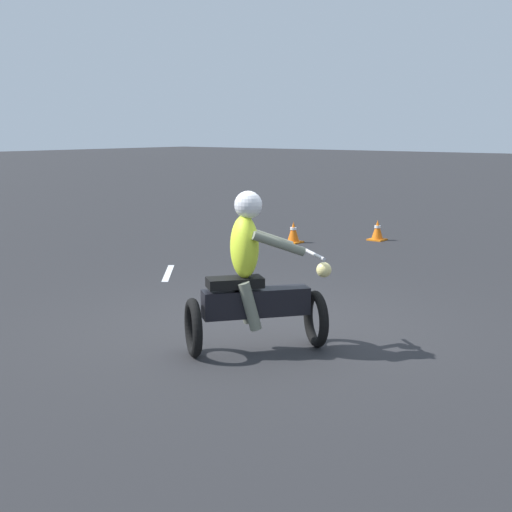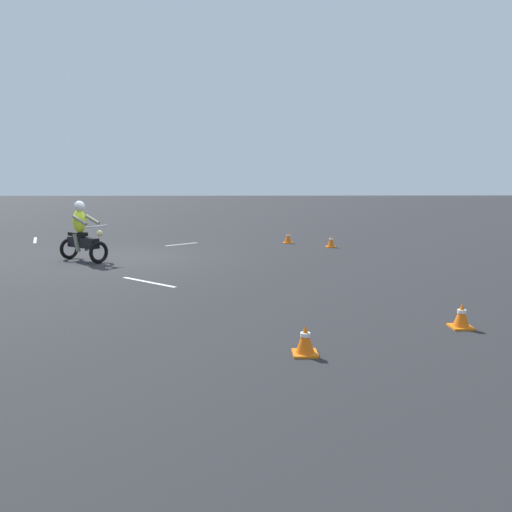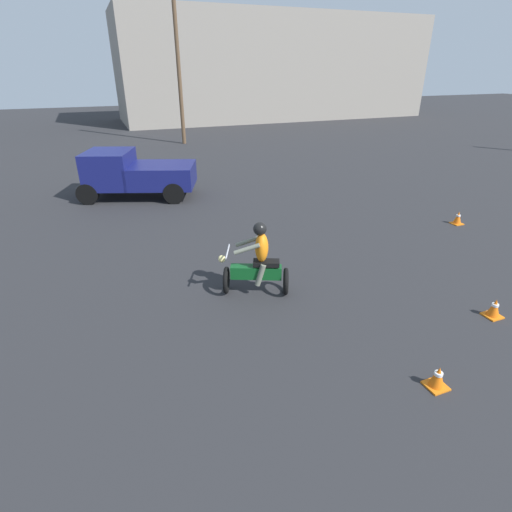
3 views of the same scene
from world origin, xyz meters
TOP-DOWN VIEW (x-y plane):
  - ground_plane at (0.00, 0.00)m, footprint 120.00×120.00m
  - motorcycle_rider_foreground at (0.81, 0.52)m, footprint 1.48×1.32m
  - traffic_cone_far_right at (-6.57, -2.15)m, footprint 0.32×0.32m
  - traffic_cone_far_left at (-5.24, -3.31)m, footprint 0.32×0.32m
  - lane_stripe_sw at (-1.49, -3.07)m, footprint 1.06×0.94m

SIDE VIEW (x-z plane):
  - ground_plane at x=0.00m, z-range 0.00..0.00m
  - lane_stripe_sw at x=-1.49m, z-range 0.00..0.01m
  - traffic_cone_far_right at x=-6.57m, z-range -0.01..0.41m
  - traffic_cone_far_left at x=-5.24m, z-range -0.01..0.42m
  - motorcycle_rider_foreground at x=0.81m, z-range -0.10..1.56m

